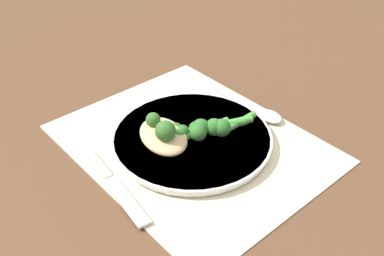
% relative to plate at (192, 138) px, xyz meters
% --- Properties ---
extents(ground_plane, '(3.00, 3.00, 0.00)m').
position_rel_plate_xyz_m(ground_plane, '(0.00, 0.00, -0.01)').
color(ground_plane, brown).
extents(placemat, '(0.43, 0.34, 0.00)m').
position_rel_plate_xyz_m(placemat, '(0.00, 0.00, -0.01)').
color(placemat, beige).
rests_on(placemat, ground_plane).
extents(plate, '(0.27, 0.27, 0.01)m').
position_rel_plate_xyz_m(plate, '(0.00, 0.00, 0.00)').
color(plate, white).
rests_on(plate, placemat).
extents(chicken_fillet, '(0.12, 0.09, 0.03)m').
position_rel_plate_xyz_m(chicken_fillet, '(0.02, 0.05, 0.02)').
color(chicken_fillet, tan).
rests_on(chicken_fillet, plate).
extents(pesto_dollop_primary, '(0.02, 0.02, 0.02)m').
position_rel_plate_xyz_m(pesto_dollop_primary, '(0.04, 0.05, 0.04)').
color(pesto_dollop_primary, '#336628').
rests_on(pesto_dollop_primary, chicken_fillet).
extents(pesto_dollop_secondary, '(0.03, 0.03, 0.03)m').
position_rel_plate_xyz_m(pesto_dollop_secondary, '(-0.00, 0.05, 0.04)').
color(pesto_dollop_secondary, '#336628').
rests_on(pesto_dollop_secondary, chicken_fillet).
extents(broccoli_stalk_front, '(0.04, 0.12, 0.03)m').
position_rel_plate_xyz_m(broccoli_stalk_front, '(0.00, 0.02, 0.02)').
color(broccoli_stalk_front, green).
rests_on(broccoli_stalk_front, plate).
extents(broccoli_stalk_left, '(0.07, 0.13, 0.02)m').
position_rel_plate_xyz_m(broccoli_stalk_left, '(-0.00, -0.00, 0.02)').
color(broccoli_stalk_left, green).
rests_on(broccoli_stalk_left, plate).
extents(broccoli_stalk_right, '(0.06, 0.12, 0.03)m').
position_rel_plate_xyz_m(broccoli_stalk_right, '(-0.01, -0.02, 0.02)').
color(broccoli_stalk_right, green).
rests_on(broccoli_stalk_right, plate).
extents(broccoli_stalk_rear, '(0.04, 0.10, 0.03)m').
position_rel_plate_xyz_m(broccoli_stalk_rear, '(-0.03, -0.04, 0.02)').
color(broccoli_stalk_rear, green).
rests_on(broccoli_stalk_rear, plate).
extents(knife, '(0.19, 0.04, 0.01)m').
position_rel_plate_xyz_m(knife, '(0.00, 0.16, -0.01)').
color(knife, silver).
rests_on(knife, placemat).
extents(spoon, '(0.16, 0.03, 0.01)m').
position_rel_plate_xyz_m(spoon, '(-0.02, -0.15, -0.00)').
color(spoon, silver).
rests_on(spoon, placemat).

